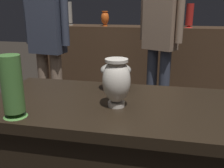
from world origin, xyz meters
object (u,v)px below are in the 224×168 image
(vase_tall_behind, at_px, (117,71))
(shelf_vase_left, at_px, (105,18))
(shelf_vase_far_left, at_px, (69,14))
(visitor_center_back, at_px, (160,33))
(vase_left_accent, at_px, (12,87))
(visitor_near_left, at_px, (47,36))
(shelf_vase_center, at_px, (146,20))
(shelf_vase_right, at_px, (190,16))
(vase_centerpiece, at_px, (116,81))

(vase_tall_behind, bearing_deg, shelf_vase_left, 105.09)
(shelf_vase_far_left, bearing_deg, visitor_center_back, -31.37)
(vase_left_accent, distance_m, visitor_near_left, 1.45)
(vase_left_accent, xyz_separation_m, shelf_vase_center, (0.35, 2.49, 0.13))
(vase_left_accent, bearing_deg, shelf_vase_right, 70.06)
(vase_tall_behind, distance_m, shelf_vase_left, 2.02)
(visitor_center_back, bearing_deg, shelf_vase_center, -46.62)
(shelf_vase_far_left, distance_m, visitor_center_back, 1.46)
(vase_centerpiece, distance_m, visitor_center_back, 1.54)
(shelf_vase_center, bearing_deg, shelf_vase_far_left, 179.93)
(visitor_near_left, bearing_deg, vase_left_accent, 118.17)
(shelf_vase_far_left, distance_m, visitor_near_left, 1.16)
(shelf_vase_center, height_order, visitor_near_left, visitor_near_left)
(shelf_vase_left, height_order, visitor_near_left, visitor_near_left)
(shelf_vase_right, bearing_deg, visitor_center_back, -115.58)
(shelf_vase_far_left, height_order, shelf_vase_right, shelf_vase_far_left)
(shelf_vase_far_left, bearing_deg, vase_centerpiece, -64.53)
(shelf_vase_right, bearing_deg, vase_tall_behind, -104.84)
(vase_centerpiece, bearing_deg, shelf_vase_left, 104.61)
(vase_tall_behind, bearing_deg, visitor_near_left, 132.61)
(shelf_vase_center, relative_size, visitor_near_left, 0.14)
(shelf_vase_center, bearing_deg, vase_centerpiece, -88.72)
(vase_centerpiece, xyz_separation_m, vase_tall_behind, (-0.05, 0.25, -0.02))
(shelf_vase_center, distance_m, shelf_vase_right, 0.53)
(shelf_vase_far_left, bearing_deg, shelf_vase_right, -3.53)
(vase_tall_behind, relative_size, shelf_vase_left, 0.91)
(vase_centerpiece, relative_size, shelf_vase_center, 0.95)
(vase_left_accent, bearing_deg, visitor_near_left, 109.71)
(vase_tall_behind, bearing_deg, shelf_vase_center, 90.12)
(vase_left_accent, distance_m, shelf_vase_right, 2.56)
(shelf_vase_far_left, xyz_separation_m, visitor_center_back, (1.24, -0.76, -0.15))
(vase_centerpiece, relative_size, vase_tall_behind, 1.33)
(vase_left_accent, relative_size, visitor_center_back, 0.16)
(vase_centerpiece, bearing_deg, visitor_center_back, 84.34)
(shelf_vase_center, bearing_deg, vase_left_accent, -97.98)
(shelf_vase_far_left, xyz_separation_m, visitor_near_left, (0.20, -1.13, -0.17))
(shelf_vase_far_left, height_order, visitor_center_back, visitor_center_back)
(vase_centerpiece, height_order, shelf_vase_left, shelf_vase_left)
(vase_tall_behind, relative_size, vase_left_accent, 0.64)
(vase_centerpiece, height_order, shelf_vase_center, shelf_vase_center)
(shelf_vase_left, xyz_separation_m, visitor_center_back, (0.72, -0.66, -0.11))
(vase_centerpiece, distance_m, shelf_vase_far_left, 2.55)
(vase_centerpiece, xyz_separation_m, shelf_vase_center, (-0.05, 2.29, 0.14))
(vase_tall_behind, xyz_separation_m, visitor_near_left, (-0.84, 0.92, 0.06))
(shelf_vase_far_left, bearing_deg, shelf_vase_left, -10.71)
(vase_tall_behind, relative_size, visitor_near_left, 0.10)
(shelf_vase_left, bearing_deg, visitor_near_left, -107.26)
(shelf_vase_left, xyz_separation_m, shelf_vase_center, (0.52, 0.10, -0.03))
(shelf_vase_right, height_order, visitor_near_left, visitor_near_left)
(vase_tall_behind, distance_m, vase_left_accent, 0.57)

